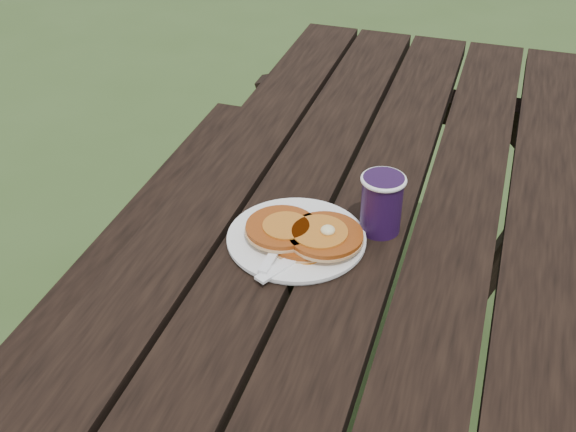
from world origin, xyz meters
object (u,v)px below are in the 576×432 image
(plate, at_px, (296,239))
(coffee_cup, at_px, (382,201))
(pancake_stack, at_px, (305,234))
(picnic_table, at_px, (357,367))

(plate, height_order, coffee_cup, coffee_cup)
(plate, distance_m, coffee_cup, 0.16)
(plate, bearing_deg, pancake_stack, -20.61)
(picnic_table, xyz_separation_m, coffee_cup, (0.03, -0.03, 0.44))
(picnic_table, bearing_deg, coffee_cup, -46.92)
(coffee_cup, bearing_deg, pancake_stack, -142.66)
(picnic_table, relative_size, pancake_stack, 9.03)
(picnic_table, distance_m, pancake_stack, 0.43)
(picnic_table, relative_size, coffee_cup, 16.88)
(plate, relative_size, coffee_cup, 2.15)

